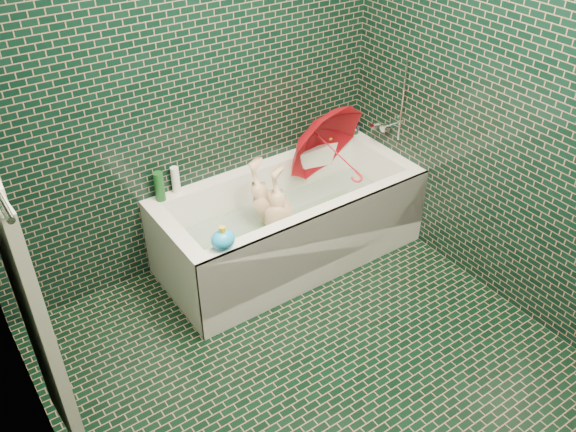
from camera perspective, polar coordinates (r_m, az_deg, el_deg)
floor at (r=3.38m, az=3.85°, el=-15.36°), size 2.80×2.80×0.00m
wall_back at (r=3.60m, az=-9.43°, el=12.68°), size 2.80×0.00×2.80m
wall_left at (r=2.13m, az=-23.85°, el=-8.08°), size 0.00×2.80×2.80m
wall_right at (r=3.43m, az=22.37°, el=9.27°), size 0.00×2.80×2.80m
bathtub at (r=4.01m, az=0.24°, el=-1.37°), size 1.70×0.75×0.55m
bath_mat at (r=4.06m, az=0.10°, el=-1.88°), size 1.35×0.47×0.01m
water at (r=3.97m, az=0.10°, el=-0.22°), size 1.48×0.53×0.00m
towel at (r=2.45m, az=-22.68°, el=-8.14°), size 0.08×0.44×1.12m
faucet at (r=4.18m, az=9.51°, el=8.72°), size 0.18×0.19×0.55m
child at (r=3.92m, az=-1.07°, el=-0.64°), size 1.00×0.55×0.39m
umbrella at (r=4.06m, az=4.56°, el=5.90°), size 0.73×0.83×0.79m
soap_bottle_a at (r=4.45m, az=5.39°, el=7.55°), size 0.13×0.13×0.28m
soap_bottle_b at (r=4.49m, az=6.17°, el=7.78°), size 0.10×0.10×0.17m
soap_bottle_c at (r=4.45m, az=6.13°, el=7.52°), size 0.16×0.16×0.17m
bottle_right_tall at (r=4.34m, az=4.95°, el=8.51°), size 0.06×0.06×0.22m
bottle_right_pump at (r=4.44m, az=6.21°, el=8.62°), size 0.06×0.06×0.16m
bottle_left_tall at (r=3.73m, az=-11.94°, el=2.72°), size 0.06×0.06×0.19m
bottle_left_short at (r=3.79m, az=-10.48°, el=3.34°), size 0.07×0.07×0.17m
rubber_duck at (r=4.34m, az=3.96°, el=7.49°), size 0.11×0.09×0.09m
bath_toy at (r=3.30m, az=-6.10°, el=-2.16°), size 0.17×0.16×0.14m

